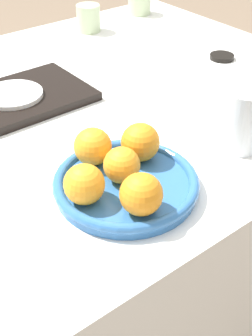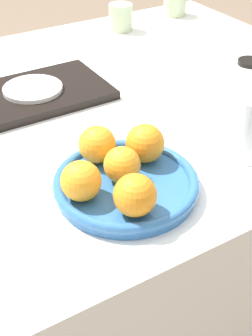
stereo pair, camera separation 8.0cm
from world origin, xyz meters
name	(u,v)px [view 1 (the left image)]	position (x,y,z in m)	size (l,w,h in m)	color
ground_plane	(95,300)	(0.00, 0.00, 0.00)	(12.00, 12.00, 0.00)	#7A6651
table	(90,217)	(0.00, 0.00, 0.36)	(1.32, 1.03, 0.73)	white
fruit_platter	(126,184)	(-0.13, -0.33, 0.74)	(0.26, 0.26, 0.03)	#336BAD
orange_0	(140,142)	(-0.06, -0.29, 0.79)	(0.07, 0.07, 0.07)	orange
orange_1	(122,165)	(-0.13, -0.32, 0.78)	(0.06, 0.06, 0.06)	orange
orange_2	(141,194)	(-0.16, -0.40, 0.78)	(0.07, 0.07, 0.07)	orange
orange_3	(84,184)	(-0.21, -0.32, 0.78)	(0.07, 0.07, 0.07)	orange
orange_4	(93,147)	(-0.14, -0.24, 0.78)	(0.07, 0.07, 0.07)	orange
water_glass	(243,121)	(0.14, -0.36, 0.79)	(0.07, 0.07, 0.12)	silver
serving_tray	(13,100)	(-0.13, 0.09, 0.74)	(0.35, 0.22, 0.02)	black
side_plate	(13,95)	(-0.13, 0.09, 0.75)	(0.14, 0.14, 0.01)	white
cup_1	(139,3)	(0.51, 0.41, 0.77)	(0.08, 0.08, 0.07)	#B7CC9E
cup_3	(88,18)	(0.28, 0.38, 0.77)	(0.07, 0.07, 0.08)	#B7CC9E
soy_dish	(222,57)	(0.44, -0.03, 0.73)	(0.07, 0.07, 0.01)	black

